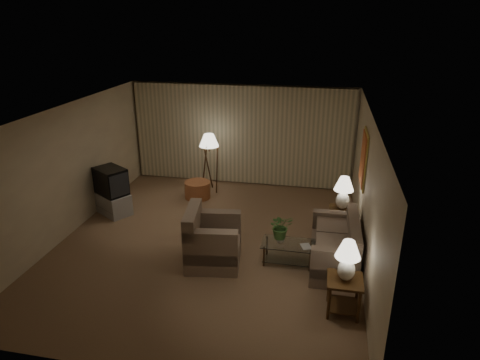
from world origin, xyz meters
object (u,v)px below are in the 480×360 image
at_px(tv_cabinet, 113,203).
at_px(ottoman, 197,190).
at_px(vase, 280,239).
at_px(side_table_near, 344,290).
at_px(side_table_far, 341,217).
at_px(sofa, 334,247).
at_px(table_lamp_near, 348,257).
at_px(table_lamp_far, 344,190).
at_px(crt_tv, 111,181).
at_px(coffee_table, 288,250).
at_px(floor_lamp, 210,162).
at_px(armchair, 213,242).

relative_size(tv_cabinet, ottoman, 1.52).
bearing_deg(vase, ottoman, 132.55).
bearing_deg(side_table_near, side_table_far, 90.00).
distance_m(sofa, side_table_near, 1.36).
distance_m(table_lamp_near, tv_cabinet, 5.86).
distance_m(sofa, tv_cabinet, 5.20).
height_order(table_lamp_far, crt_tv, table_lamp_far).
relative_size(sofa, table_lamp_far, 2.39).
xyz_separation_m(coffee_table, tv_cabinet, (-4.22, 1.35, -0.02)).
xyz_separation_m(table_lamp_far, floor_lamp, (-3.34, 1.77, -0.20)).
relative_size(armchair, floor_lamp, 0.83).
relative_size(armchair, vase, 8.24).
relative_size(armchair, coffee_table, 1.31).
relative_size(side_table_far, ottoman, 0.93).
bearing_deg(ottoman, crt_tv, -142.72).
bearing_deg(crt_tv, side_table_far, 32.45).
relative_size(sofa, table_lamp_near, 2.52).
bearing_deg(table_lamp_far, sofa, -96.84).
relative_size(armchair, side_table_far, 2.15).
relative_size(side_table_far, crt_tv, 0.68).
bearing_deg(ottoman, vase, -47.45).
distance_m(armchair, floor_lamp, 3.53).
xyz_separation_m(side_table_near, ottoman, (-3.53, 3.86, -0.20)).
xyz_separation_m(table_lamp_far, crt_tv, (-5.20, -0.00, -0.21)).
bearing_deg(crt_tv, side_table_near, 5.88).
relative_size(sofa, ottoman, 2.61).
bearing_deg(table_lamp_far, ottoman, 160.31).
distance_m(sofa, armchair, 2.23).
bearing_deg(sofa, vase, -85.00).
height_order(armchair, crt_tv, crt_tv).
height_order(tv_cabinet, vase, vase).
bearing_deg(coffee_table, crt_tv, 162.29).
height_order(armchair, ottoman, armchair).
distance_m(table_lamp_far, crt_tv, 5.20).
distance_m(floor_lamp, ottoman, 0.80).
distance_m(coffee_table, ottoman, 3.65).
height_order(side_table_near, side_table_far, same).
distance_m(table_lamp_far, coffee_table, 1.83).
distance_m(armchair, table_lamp_near, 2.62).
height_order(side_table_near, coffee_table, side_table_near).
xyz_separation_m(table_lamp_near, table_lamp_far, (0.00, 2.60, 0.02)).
relative_size(ottoman, vase, 4.11).
height_order(side_table_near, floor_lamp, floor_lamp).
xyz_separation_m(tv_cabinet, crt_tv, (0.00, 0.00, 0.56)).
bearing_deg(tv_cabinet, ottoman, 69.69).
xyz_separation_m(side_table_near, side_table_far, (-0.00, 2.60, -0.01)).
distance_m(tv_cabinet, ottoman, 2.09).
distance_m(sofa, crt_tv, 5.22).
distance_m(table_lamp_near, table_lamp_far, 2.60).
distance_m(armchair, side_table_far, 2.85).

